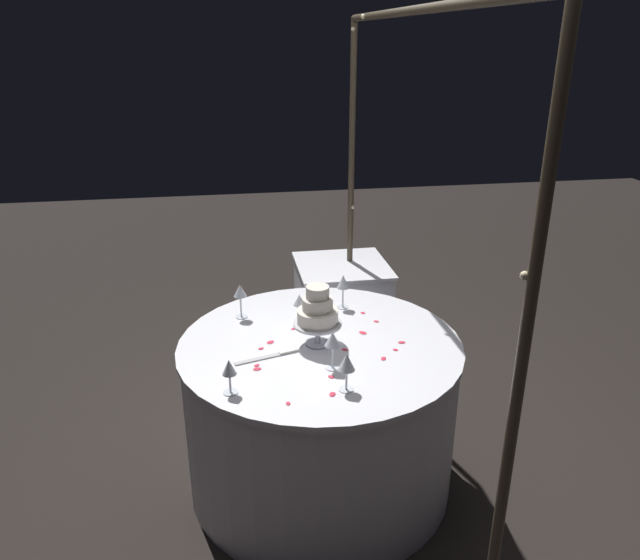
{
  "coord_description": "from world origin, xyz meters",
  "views": [
    {
      "loc": [
        2.4,
        -0.41,
        2.05
      ],
      "look_at": [
        0.0,
        0.0,
        1.07
      ],
      "focal_mm": 33.73,
      "sensor_mm": 36.0,
      "label": 1
    }
  ],
  "objects_px": {
    "decorative_arch": "(407,195)",
    "main_table": "(320,412)",
    "wine_glass_3": "(240,292)",
    "tiered_cake": "(318,312)",
    "wine_glass_4": "(343,283)",
    "wine_glass_0": "(347,363)",
    "wine_glass_1": "(333,341)",
    "side_table": "(341,318)",
    "wine_glass_5": "(299,302)",
    "cake_knife": "(271,356)",
    "wine_glass_2": "(229,369)"
  },
  "relations": [
    {
      "from": "decorative_arch",
      "to": "main_table",
      "type": "relative_size",
      "value": 1.71
    },
    {
      "from": "main_table",
      "to": "wine_glass_3",
      "type": "distance_m",
      "value": 0.7
    },
    {
      "from": "tiered_cake",
      "to": "wine_glass_4",
      "type": "height_order",
      "value": "tiered_cake"
    },
    {
      "from": "wine_glass_0",
      "to": "wine_glass_1",
      "type": "height_order",
      "value": "wine_glass_1"
    },
    {
      "from": "wine_glass_0",
      "to": "wine_glass_4",
      "type": "distance_m",
      "value": 0.78
    },
    {
      "from": "wine_glass_3",
      "to": "wine_glass_0",
      "type": "bearing_deg",
      "value": 27.01
    },
    {
      "from": "side_table",
      "to": "wine_glass_4",
      "type": "xyz_separation_m",
      "value": [
        0.67,
        -0.13,
        0.52
      ]
    },
    {
      "from": "main_table",
      "to": "wine_glass_3",
      "type": "relative_size",
      "value": 7.43
    },
    {
      "from": "wine_glass_0",
      "to": "wine_glass_5",
      "type": "height_order",
      "value": "wine_glass_0"
    },
    {
      "from": "wine_glass_3",
      "to": "main_table",
      "type": "bearing_deg",
      "value": 46.32
    },
    {
      "from": "decorative_arch",
      "to": "wine_glass_1",
      "type": "bearing_deg",
      "value": -56.63
    },
    {
      "from": "wine_glass_5",
      "to": "cake_knife",
      "type": "bearing_deg",
      "value": -28.39
    },
    {
      "from": "tiered_cake",
      "to": "wine_glass_4",
      "type": "relative_size",
      "value": 1.59
    },
    {
      "from": "wine_glass_0",
      "to": "wine_glass_4",
      "type": "xyz_separation_m",
      "value": [
        -0.77,
        0.14,
        0.01
      ]
    },
    {
      "from": "cake_knife",
      "to": "decorative_arch",
      "type": "bearing_deg",
      "value": 99.29
    },
    {
      "from": "side_table",
      "to": "tiered_cake",
      "type": "height_order",
      "value": "tiered_cake"
    },
    {
      "from": "side_table",
      "to": "cake_knife",
      "type": "relative_size",
      "value": 2.57
    },
    {
      "from": "wine_glass_5",
      "to": "wine_glass_3",
      "type": "bearing_deg",
      "value": -112.2
    },
    {
      "from": "decorative_arch",
      "to": "wine_glass_4",
      "type": "bearing_deg",
      "value": -151.33
    },
    {
      "from": "wine_glass_1",
      "to": "wine_glass_5",
      "type": "relative_size",
      "value": 1.11
    },
    {
      "from": "decorative_arch",
      "to": "cake_knife",
      "type": "xyz_separation_m",
      "value": [
        0.1,
        -0.61,
        -0.67
      ]
    },
    {
      "from": "decorative_arch",
      "to": "wine_glass_5",
      "type": "distance_m",
      "value": 0.74
    },
    {
      "from": "wine_glass_1",
      "to": "wine_glass_4",
      "type": "distance_m",
      "value": 0.62
    },
    {
      "from": "wine_glass_5",
      "to": "wine_glass_2",
      "type": "bearing_deg",
      "value": -31.63
    },
    {
      "from": "wine_glass_1",
      "to": "wine_glass_2",
      "type": "xyz_separation_m",
      "value": [
        0.12,
        -0.43,
        -0.02
      ]
    },
    {
      "from": "wine_glass_0",
      "to": "main_table",
      "type": "bearing_deg",
      "value": -175.15
    },
    {
      "from": "cake_knife",
      "to": "wine_glass_3",
      "type": "bearing_deg",
      "value": -165.64
    },
    {
      "from": "wine_glass_1",
      "to": "wine_glass_2",
      "type": "distance_m",
      "value": 0.44
    },
    {
      "from": "cake_knife",
      "to": "wine_glass_2",
      "type": "bearing_deg",
      "value": -35.25
    },
    {
      "from": "side_table",
      "to": "wine_glass_3",
      "type": "distance_m",
      "value": 1.09
    },
    {
      "from": "main_table",
      "to": "tiered_cake",
      "type": "relative_size",
      "value": 4.58
    },
    {
      "from": "decorative_arch",
      "to": "side_table",
      "type": "bearing_deg",
      "value": -176.66
    },
    {
      "from": "wine_glass_0",
      "to": "wine_glass_2",
      "type": "bearing_deg",
      "value": -97.07
    },
    {
      "from": "wine_glass_3",
      "to": "decorative_arch",
      "type": "bearing_deg",
      "value": 65.58
    },
    {
      "from": "decorative_arch",
      "to": "side_table",
      "type": "distance_m",
      "value": 1.47
    },
    {
      "from": "main_table",
      "to": "wine_glass_4",
      "type": "distance_m",
      "value": 0.65
    },
    {
      "from": "wine_glass_4",
      "to": "side_table",
      "type": "bearing_deg",
      "value": 168.57
    },
    {
      "from": "main_table",
      "to": "wine_glass_0",
      "type": "relative_size",
      "value": 8.02
    },
    {
      "from": "side_table",
      "to": "wine_glass_0",
      "type": "relative_size",
      "value": 4.61
    },
    {
      "from": "side_table",
      "to": "wine_glass_5",
      "type": "xyz_separation_m",
      "value": [
        0.81,
        -0.38,
        0.5
      ]
    },
    {
      "from": "decorative_arch",
      "to": "wine_glass_3",
      "type": "xyz_separation_m",
      "value": [
        -0.32,
        -0.71,
        -0.54
      ]
    },
    {
      "from": "wine_glass_1",
      "to": "wine_glass_4",
      "type": "height_order",
      "value": "wine_glass_4"
    },
    {
      "from": "main_table",
      "to": "side_table",
      "type": "relative_size",
      "value": 1.74
    },
    {
      "from": "wine_glass_2",
      "to": "wine_glass_3",
      "type": "xyz_separation_m",
      "value": [
        -0.68,
        0.07,
        0.03
      ]
    },
    {
      "from": "main_table",
      "to": "side_table",
      "type": "bearing_deg",
      "value": 162.94
    },
    {
      "from": "decorative_arch",
      "to": "main_table",
      "type": "height_order",
      "value": "decorative_arch"
    },
    {
      "from": "main_table",
      "to": "wine_glass_5",
      "type": "bearing_deg",
      "value": -163.12
    },
    {
      "from": "wine_glass_2",
      "to": "wine_glass_5",
      "type": "bearing_deg",
      "value": 148.37
    },
    {
      "from": "wine_glass_1",
      "to": "wine_glass_3",
      "type": "bearing_deg",
      "value": -147.84
    },
    {
      "from": "decorative_arch",
      "to": "main_table",
      "type": "bearing_deg",
      "value": -89.82
    }
  ]
}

